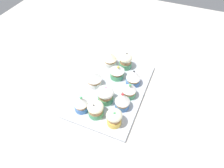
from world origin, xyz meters
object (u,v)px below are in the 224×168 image
at_px(cupcake_6, 117,71).
at_px(cupcake_8, 81,104).
at_px(cupcake_1, 122,101).
at_px(cupcake_4, 96,109).
at_px(cupcake_9, 94,79).
at_px(cupcake_10, 110,59).
at_px(cupcake_0, 114,118).
at_px(napkin, 142,53).
at_px(baking_tray, 112,90).
at_px(cupcake_2, 129,90).
at_px(cupcake_7, 126,61).
at_px(cupcake_5, 105,95).
at_px(cupcake_3, 133,78).

bearing_deg(cupcake_6, cupcake_8, 164.02).
xyz_separation_m(cupcake_1, cupcake_4, (-0.07, 0.08, -0.01)).
height_order(cupcake_1, cupcake_9, cupcake_1).
height_order(cupcake_6, cupcake_9, cupcake_6).
xyz_separation_m(cupcake_1, cupcake_10, (0.21, 0.14, -0.00)).
distance_m(cupcake_1, cupcake_6, 0.17).
bearing_deg(cupcake_9, cupcake_8, -175.78).
bearing_deg(cupcake_0, napkin, 2.89).
bearing_deg(cupcake_0, cupcake_4, 83.22).
relative_size(cupcake_6, cupcake_9, 1.04).
distance_m(cupcake_1, cupcake_10, 0.25).
bearing_deg(cupcake_10, cupcake_1, -146.30).
height_order(baking_tray, cupcake_2, cupcake_2).
relative_size(baking_tray, cupcake_7, 5.21).
bearing_deg(cupcake_4, cupcake_5, -5.23).
xyz_separation_m(cupcake_1, cupcake_5, (0.00, 0.07, -0.00)).
relative_size(baking_tray, cupcake_10, 5.92).
bearing_deg(cupcake_1, cupcake_0, 178.66).
relative_size(cupcake_3, napkin, 0.54).
height_order(cupcake_0, napkin, cupcake_0).
bearing_deg(cupcake_4, cupcake_1, -48.87).
height_order(cupcake_0, cupcake_7, cupcake_7).
xyz_separation_m(cupcake_0, cupcake_3, (0.22, -0.00, -0.00)).
xyz_separation_m(cupcake_1, cupcake_9, (0.07, 0.15, -0.00)).
relative_size(cupcake_2, cupcake_9, 1.10).
distance_m(cupcake_2, napkin, 0.30).
height_order(cupcake_6, napkin, cupcake_6).
xyz_separation_m(cupcake_3, cupcake_5, (-0.13, 0.07, 0.00)).
bearing_deg(cupcake_0, baking_tray, 25.13).
bearing_deg(cupcake_3, napkin, 5.81).
xyz_separation_m(cupcake_6, napkin, (0.21, -0.06, -0.04)).
xyz_separation_m(cupcake_3, cupcake_7, (0.09, 0.07, 0.00)).
distance_m(cupcake_3, cupcake_8, 0.25).
height_order(cupcake_6, cupcake_10, cupcake_6).
height_order(cupcake_2, cupcake_7, cupcake_7).
xyz_separation_m(cupcake_2, napkin, (0.30, 0.03, -0.05)).
relative_size(cupcake_1, cupcake_8, 1.12).
height_order(cupcake_1, cupcake_5, cupcake_1).
bearing_deg(cupcake_5, cupcake_10, 18.03).
bearing_deg(cupcake_10, cupcake_2, -135.01).
height_order(cupcake_3, cupcake_4, cupcake_3).
bearing_deg(cupcake_7, cupcake_1, -163.10).
distance_m(baking_tray, cupcake_5, 0.08).
distance_m(cupcake_0, cupcake_2, 0.14).
bearing_deg(napkin, cupcake_10, 142.99).
height_order(cupcake_6, cupcake_8, same).
xyz_separation_m(cupcake_1, cupcake_6, (0.15, 0.08, -0.00)).
height_order(cupcake_6, cupcake_7, cupcake_7).
bearing_deg(cupcake_5, cupcake_4, 174.77).
xyz_separation_m(cupcake_2, cupcake_10, (0.14, 0.14, -0.00)).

